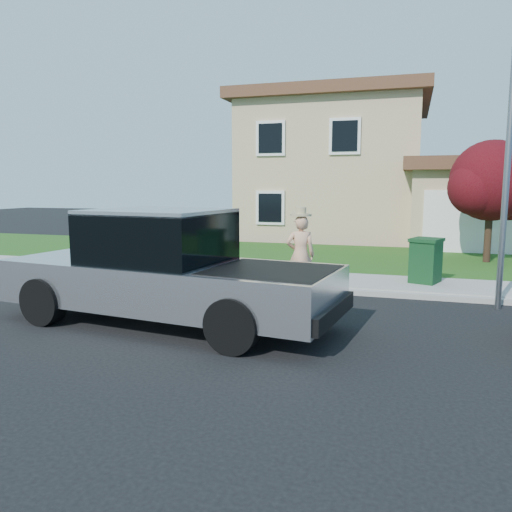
{
  "coord_description": "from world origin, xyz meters",
  "views": [
    {
      "loc": [
        3.78,
        -8.83,
        2.56
      ],
      "look_at": [
        0.91,
        0.36,
        1.2
      ],
      "focal_mm": 35.0,
      "sensor_mm": 36.0,
      "label": 1
    }
  ],
  "objects_px": {
    "street_lamp": "(509,164)",
    "woman": "(300,253)",
    "pickup_truck": "(166,271)",
    "ornamental_tree": "(493,185)",
    "trash_bin": "(426,260)"
  },
  "relations": [
    {
      "from": "pickup_truck",
      "to": "ornamental_tree",
      "type": "height_order",
      "value": "ornamental_tree"
    },
    {
      "from": "street_lamp",
      "to": "trash_bin",
      "type": "bearing_deg",
      "value": 108.88
    },
    {
      "from": "woman",
      "to": "ornamental_tree",
      "type": "distance_m",
      "value": 8.02
    },
    {
      "from": "trash_bin",
      "to": "street_lamp",
      "type": "height_order",
      "value": "street_lamp"
    },
    {
      "from": "pickup_truck",
      "to": "ornamental_tree",
      "type": "bearing_deg",
      "value": 61.19
    },
    {
      "from": "woman",
      "to": "trash_bin",
      "type": "distance_m",
      "value": 3.29
    },
    {
      "from": "ornamental_tree",
      "to": "trash_bin",
      "type": "xyz_separation_m",
      "value": [
        -2.04,
        -4.53,
        -1.88
      ]
    },
    {
      "from": "trash_bin",
      "to": "woman",
      "type": "bearing_deg",
      "value": -130.66
    },
    {
      "from": "pickup_truck",
      "to": "street_lamp",
      "type": "distance_m",
      "value": 7.12
    },
    {
      "from": "pickup_truck",
      "to": "street_lamp",
      "type": "xyz_separation_m",
      "value": [
        6.13,
        3.01,
        2.0
      ]
    },
    {
      "from": "trash_bin",
      "to": "ornamental_tree",
      "type": "bearing_deg",
      "value": 85.59
    },
    {
      "from": "street_lamp",
      "to": "woman",
      "type": "bearing_deg",
      "value": 157.85
    },
    {
      "from": "ornamental_tree",
      "to": "trash_bin",
      "type": "distance_m",
      "value": 5.31
    },
    {
      "from": "woman",
      "to": "trash_bin",
      "type": "xyz_separation_m",
      "value": [
        2.85,
        1.61,
        -0.26
      ]
    },
    {
      "from": "ornamental_tree",
      "to": "street_lamp",
      "type": "distance_m",
      "value": 6.42
    }
  ]
}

